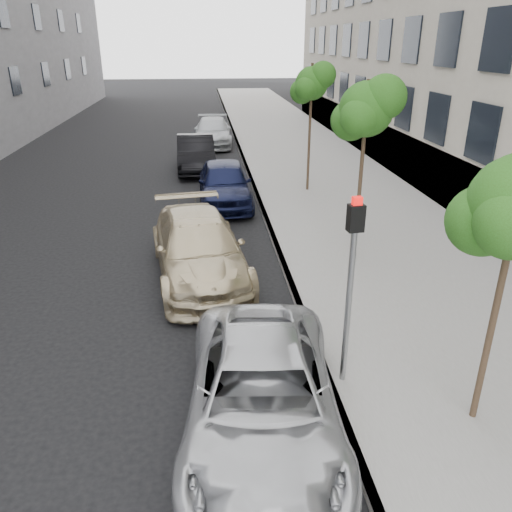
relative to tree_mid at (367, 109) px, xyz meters
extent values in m
cube|color=gray|center=(1.07, 16.00, -3.91)|extent=(6.40, 72.00, 0.14)
cube|color=#9E9B93|center=(-2.05, 16.00, -3.91)|extent=(0.15, 72.00, 0.14)
cylinder|color=#38281C|center=(-0.03, -6.50, -1.77)|extent=(0.10, 0.10, 4.14)
sphere|color=#295516|center=(-0.33, -6.25, -0.70)|extent=(0.98, 0.98, 0.98)
cylinder|color=#38281C|center=(-0.03, 0.00, -1.57)|extent=(0.10, 0.10, 4.55)
sphere|color=#295516|center=(-0.03, 0.00, 0.00)|extent=(1.35, 1.35, 1.35)
sphere|color=#295516|center=(0.32, -0.20, 0.30)|extent=(1.08, 1.08, 1.08)
sphere|color=#295516|center=(-0.33, 0.25, -0.30)|extent=(1.01, 1.01, 1.01)
cylinder|color=#38281C|center=(-0.03, 6.50, -1.51)|extent=(0.10, 0.10, 4.66)
sphere|color=#295516|center=(-0.03, 6.50, 0.12)|extent=(1.19, 1.19, 1.19)
sphere|color=#295516|center=(0.32, 6.30, 0.42)|extent=(0.95, 0.95, 0.95)
sphere|color=#295516|center=(-0.33, 6.75, -0.18)|extent=(0.90, 0.90, 0.90)
cylinder|color=#939699|center=(-1.81, -5.38, -2.48)|extent=(0.10, 0.10, 2.73)
cube|color=black|center=(-1.81, -5.38, -0.90)|extent=(0.26, 0.21, 0.42)
cube|color=red|center=(-1.81, -5.38, -0.63)|extent=(0.15, 0.12, 0.12)
imported|color=#BBBDC0|center=(-3.33, -6.35, -3.31)|extent=(2.66, 5.06, 1.36)
imported|color=#C7B58E|center=(-4.26, -0.68, -3.22)|extent=(2.81, 5.50, 1.53)
imported|color=black|center=(-3.33, 5.36, -3.20)|extent=(1.87, 4.62, 1.57)
imported|color=black|center=(-4.39, 10.75, -3.21)|extent=(1.77, 4.76, 1.56)
imported|color=#A8ACB0|center=(-3.46, 16.69, -3.24)|extent=(2.24, 5.18, 1.49)
camera|label=1|loc=(-4.05, -12.28, 1.55)|focal=35.00mm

